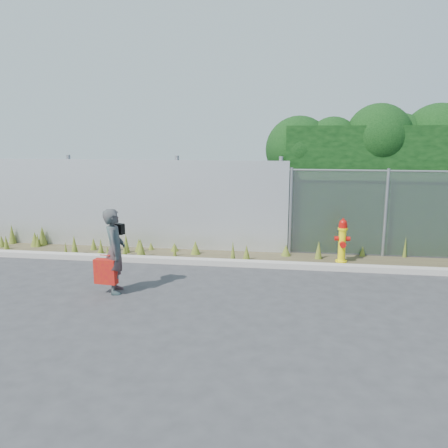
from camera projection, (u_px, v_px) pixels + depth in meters
name	position (u px, v px, depth m)	size (l,w,h in m)	color
ground	(229.00, 295.00, 7.71)	(80.00, 80.00, 0.00)	#343436
curb	(240.00, 263.00, 9.45)	(16.00, 0.22, 0.12)	#A9A299
weed_strip	(174.00, 249.00, 10.33)	(16.00, 1.30, 0.54)	#453C27
corrugated_fence	(116.00, 204.00, 10.87)	(8.50, 0.21, 2.30)	silver
chainlink_fence	(434.00, 214.00, 9.81)	(6.50, 0.07, 2.05)	gray
hedge	(439.00, 165.00, 10.57)	(7.81, 2.09, 3.89)	black
fire_hydrant	(342.00, 241.00, 9.60)	(0.34, 0.30, 1.00)	#FFE80D
woman	(115.00, 251.00, 7.74)	(0.56, 0.36, 1.52)	#0F615F
red_tote_bag	(106.00, 271.00, 7.69)	(0.40, 0.15, 0.53)	#A50915
black_shoulder_bag	(118.00, 229.00, 7.86)	(0.26, 0.11, 0.19)	black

